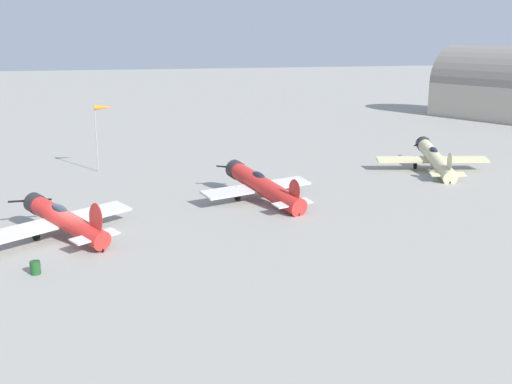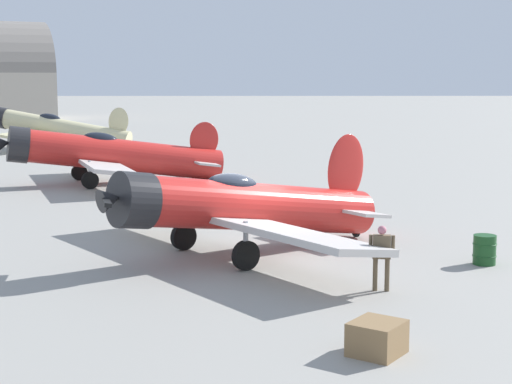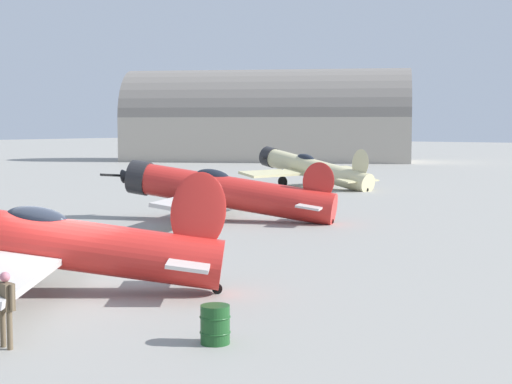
# 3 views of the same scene
# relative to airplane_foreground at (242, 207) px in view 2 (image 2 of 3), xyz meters

# --- Properties ---
(ground_plane) EXTENTS (400.00, 400.00, 0.00)m
(ground_plane) POSITION_rel_airplane_foreground_xyz_m (0.29, -0.39, -1.40)
(ground_plane) COLOR gray
(airplane_foreground) EXTENTS (10.45, 9.10, 3.44)m
(airplane_foreground) POSITION_rel_airplane_foreground_xyz_m (0.00, 0.00, 0.00)
(airplane_foreground) COLOR red
(airplane_foreground) RESTS_ON ground_plane
(airplane_mid_apron) EXTENTS (10.39, 10.70, 3.08)m
(airplane_mid_apron) POSITION_rel_airplane_foreground_xyz_m (16.04, 6.49, -0.01)
(airplane_mid_apron) COLOR red
(airplane_mid_apron) RESTS_ON ground_plane
(airplane_far_line) EXTENTS (11.77, 11.79, 3.23)m
(airplane_far_line) POSITION_rel_airplane_foreground_xyz_m (36.36, 13.84, -0.00)
(airplane_far_line) COLOR beige
(airplane_far_line) RESTS_ON ground_plane
(ground_crew_mechanic) EXTENTS (0.29, 0.61, 1.60)m
(ground_crew_mechanic) POSITION_rel_airplane_foreground_xyz_m (-4.04, -3.37, -0.43)
(ground_crew_mechanic) COLOR brown
(ground_crew_mechanic) RESTS_ON ground_plane
(equipment_crate) EXTENTS (1.27, 1.25, 0.63)m
(equipment_crate) POSITION_rel_airplane_foreground_xyz_m (-8.56, -2.56, -1.09)
(equipment_crate) COLOR olive
(equipment_crate) RESTS_ON ground_plane
(fuel_drum) EXTENTS (0.66, 0.66, 0.82)m
(fuel_drum) POSITION_rel_airplane_foreground_xyz_m (-1.28, -6.66, -0.99)
(fuel_drum) COLOR #19471E
(fuel_drum) RESTS_ON ground_plane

